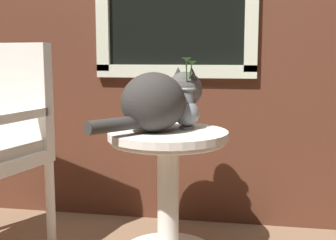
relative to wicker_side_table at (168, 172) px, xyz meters
The scene contains 3 objects.
wicker_side_table is the anchor object (origin of this frame).
cat 0.33m from the wicker_side_table, behind, with size 0.43×0.54×0.28m.
pewter_vase_with_ivy 0.30m from the wicker_side_table, 45.63° to the left, with size 0.12×0.14×0.33m.
Camera 1 is at (0.46, -1.76, 0.94)m, focal length 49.04 mm.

